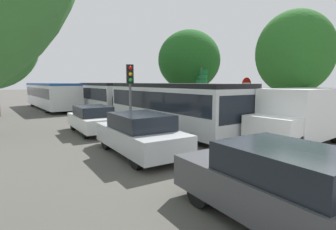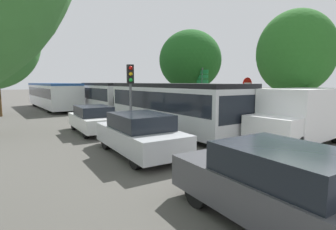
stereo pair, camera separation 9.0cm
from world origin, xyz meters
name	(u,v)px [view 2 (the right image)]	position (x,y,z in m)	size (l,w,h in m)	color
ground_plane	(296,194)	(0.00, 0.00, 0.00)	(200.00, 200.00, 0.00)	#4F4C47
articulated_bus	(139,100)	(1.77, 11.99, 1.44)	(3.03, 16.92, 2.50)	silver
city_bus_rear	(53,94)	(-1.60, 24.05, 1.42)	(3.23, 11.56, 2.46)	silver
queued_car_graphite	(280,187)	(-1.56, -0.63, 0.74)	(1.82, 4.24, 1.47)	#47474C
queued_car_silver	(140,134)	(-1.60, 4.92, 0.75)	(1.84, 4.28, 1.48)	#B7BABF
queued_car_white	(93,119)	(-1.79, 9.93, 0.69)	(1.70, 3.94, 1.37)	white
white_van	(302,115)	(4.75, 2.81, 1.24)	(5.17, 2.43, 2.31)	white
traffic_light	(130,84)	(-0.37, 8.41, 2.50)	(0.37, 0.39, 3.40)	#56595E
no_entry_sign	(247,95)	(5.78, 6.63, 1.88)	(0.70, 0.08, 2.82)	#56595E
direction_sign_post	(202,82)	(6.79, 11.72, 2.57)	(0.16, 1.40, 3.60)	#56595E
tree_right_near	(295,53)	(7.40, 4.95, 4.08)	(3.91, 3.91, 6.26)	#51381E
tree_right_mid	(190,60)	(7.46, 14.11, 4.32)	(5.02, 5.02, 6.74)	#51381E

